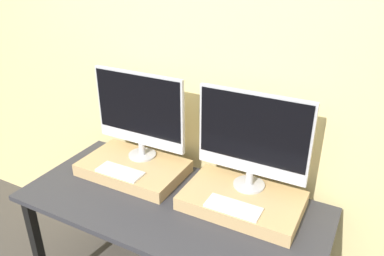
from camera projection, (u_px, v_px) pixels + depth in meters
The scene contains 8 objects.
wall_back at pixel (209, 86), 2.14m from camera, with size 8.00×0.04×2.60m.
workbench at pixel (172, 214), 2.05m from camera, with size 1.65×0.75×0.78m.
wooden_riser_left at pixel (134, 168), 2.26m from camera, with size 0.61×0.38×0.07m.
monitor_left at pixel (139, 112), 2.19m from camera, with size 0.59×0.17×0.53m.
keyboard_left at pixel (120, 172), 2.14m from camera, with size 0.28×0.11×0.01m.
wooden_riser_right at pixel (242, 201), 1.96m from camera, with size 0.61×0.38×0.07m.
monitor_right at pixel (253, 137), 1.90m from camera, with size 0.59×0.17×0.53m.
keyboard_right at pixel (233, 207), 1.84m from camera, with size 0.28×0.11×0.01m.
Camera 1 is at (0.87, -1.03, 2.01)m, focal length 35.00 mm.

